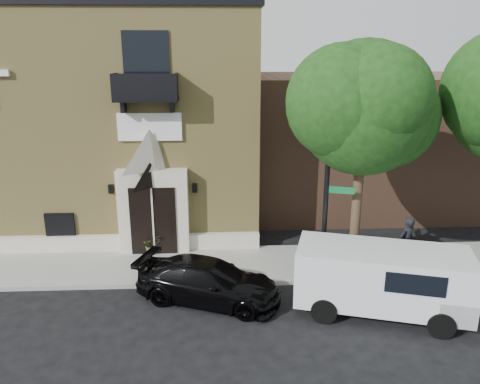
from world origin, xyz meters
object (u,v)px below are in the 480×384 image
at_px(fire_hydrant, 376,262).
at_px(dumpster, 416,257).
at_px(pedestrian_near, 406,242).
at_px(cargo_van, 388,279).
at_px(black_sedan, 209,281).
at_px(street_sign, 327,191).

height_order(fire_hydrant, dumpster, dumpster).
bearing_deg(pedestrian_near, dumpster, 81.03).
xyz_separation_m(cargo_van, pedestrian_near, (1.63, 2.76, -0.05)).
height_order(black_sedan, dumpster, black_sedan).
bearing_deg(dumpster, cargo_van, -140.24).
bearing_deg(dumpster, pedestrian_near, 98.04).
bearing_deg(fire_hydrant, dumpster, -2.12).
bearing_deg(fire_hydrant, cargo_van, -100.59).
relative_size(fire_hydrant, pedestrian_near, 0.44).
xyz_separation_m(cargo_van, fire_hydrant, (0.44, 2.33, -0.58)).
bearing_deg(black_sedan, street_sign, -54.55).
bearing_deg(black_sedan, cargo_van, -80.87).
relative_size(cargo_van, street_sign, 0.87).
distance_m(black_sedan, street_sign, 4.72).
height_order(fire_hydrant, pedestrian_near, pedestrian_near).
bearing_deg(dumpster, black_sedan, 178.37).
bearing_deg(fire_hydrant, street_sign, -172.06).
distance_m(black_sedan, dumpster, 7.20).
height_order(black_sedan, fire_hydrant, black_sedan).
bearing_deg(black_sedan, pedestrian_near, -55.92).
bearing_deg(street_sign, pedestrian_near, 30.11).
height_order(street_sign, dumpster, street_sign).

